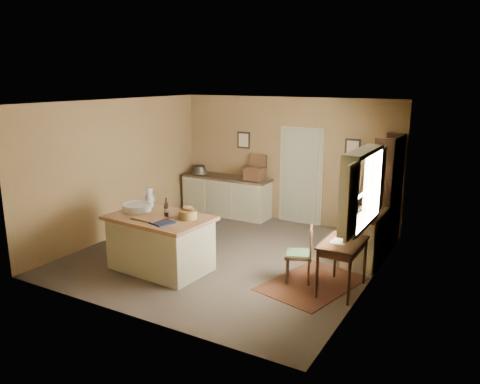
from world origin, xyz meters
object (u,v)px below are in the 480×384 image
at_px(sideboard, 227,194).
at_px(writing_desk, 343,248).
at_px(work_island, 160,241).
at_px(shelving_unit, 390,193).
at_px(desk_chair, 298,255).
at_px(right_cabinet, 365,237).

xyz_separation_m(sideboard, writing_desk, (3.54, -2.57, 0.19)).
relative_size(work_island, shelving_unit, 0.82).
xyz_separation_m(work_island, sideboard, (-0.69, 3.25, -0.00)).
relative_size(writing_desk, desk_chair, 1.03).
xyz_separation_m(desk_chair, shelving_unit, (0.84, 2.26, 0.60)).
xyz_separation_m(sideboard, desk_chair, (2.86, -2.58, -0.04)).
height_order(work_island, shelving_unit, shelving_unit).
xyz_separation_m(sideboard, shelving_unit, (3.70, -0.32, 0.56)).
bearing_deg(desk_chair, right_cabinet, 41.25).
bearing_deg(writing_desk, desk_chair, -178.91).
height_order(writing_desk, shelving_unit, shelving_unit).
bearing_deg(work_island, desk_chair, 20.87).
relative_size(right_cabinet, shelving_unit, 0.48).
bearing_deg(shelving_unit, writing_desk, -93.94).
height_order(work_island, sideboard, work_island).
relative_size(work_island, writing_desk, 1.91).
bearing_deg(work_island, shelving_unit, 47.97).
bearing_deg(work_island, right_cabinet, 37.88).
height_order(work_island, desk_chair, work_island).
bearing_deg(sideboard, desk_chair, -42.07).
bearing_deg(shelving_unit, work_island, -135.76).
bearing_deg(sideboard, work_island, -77.96).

